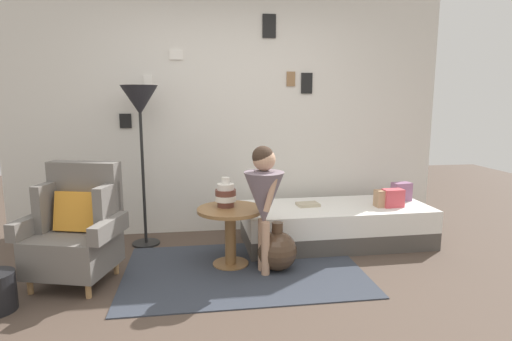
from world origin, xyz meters
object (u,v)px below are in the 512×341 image
Objects in this scene: armchair at (77,229)px; vase_striped at (226,195)px; book_on_daybed at (308,204)px; daybed at (336,224)px; floor_lamp at (140,108)px; side_table at (230,224)px; person_child at (264,193)px; demijohn_near at (277,250)px.

vase_striped is (1.23, 0.19, 0.20)m from armchair.
vase_striped is 0.99m from book_on_daybed.
daybed is 1.18× the size of floor_lamp.
person_child is (0.27, -0.22, 0.32)m from side_table.
side_table reaches higher than demijohn_near.
side_table is 0.27m from vase_striped.
daybed is 0.37m from book_on_daybed.
vase_striped is 1.25m from floor_lamp.
demijohn_near is at bearing -34.73° from floor_lamp.
armchair is at bearing -118.80° from floor_lamp.
floor_lamp is at bearing 141.98° from vase_striped.
person_child reaches higher than vase_striped.
vase_striped is at bearing 8.66° from armchair.
book_on_daybed is 0.81m from demijohn_near.
side_table is at bearing -39.38° from floor_lamp.
vase_striped is (-0.03, 0.06, 0.26)m from side_table.
daybed is 1.31m from vase_striped.
floor_lamp is at bearing 140.55° from person_child.
demijohn_near is (-0.74, -0.60, -0.02)m from daybed.
person_child is at bearing -39.67° from side_table.
armchair is 4.41× the size of book_on_daybed.
daybed is 7.10× the size of vase_striped.
armchair is 1.33m from floor_lamp.
side_table is at bearing -59.57° from vase_striped.
book_on_daybed is (-0.29, 0.03, 0.22)m from daybed.
floor_lamp is 3.74× the size of demijohn_near.
floor_lamp is (-1.96, 0.24, 1.20)m from daybed.
person_child is at bearing -39.45° from floor_lamp.
vase_striped is 0.42m from person_child.
floor_lamp is 1.94m from book_on_daybed.
side_table is 0.53× the size of person_child.
vase_striped is 1.22× the size of book_on_daybed.
floor_lamp is (-0.82, 0.68, 1.01)m from side_table.
armchair is 3.60× the size of vase_striped.
person_child is 2.56× the size of demijohn_near.
person_child is (-0.87, -0.66, 0.51)m from daybed.
floor_lamp reaches higher than side_table.
person_child is 0.95m from book_on_daybed.
armchair is 0.60× the size of floor_lamp.
book_on_daybed is (0.58, 0.69, -0.29)m from person_child.
side_table is 1.47m from floor_lamp.
book_on_daybed is 0.51× the size of demijohn_near.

